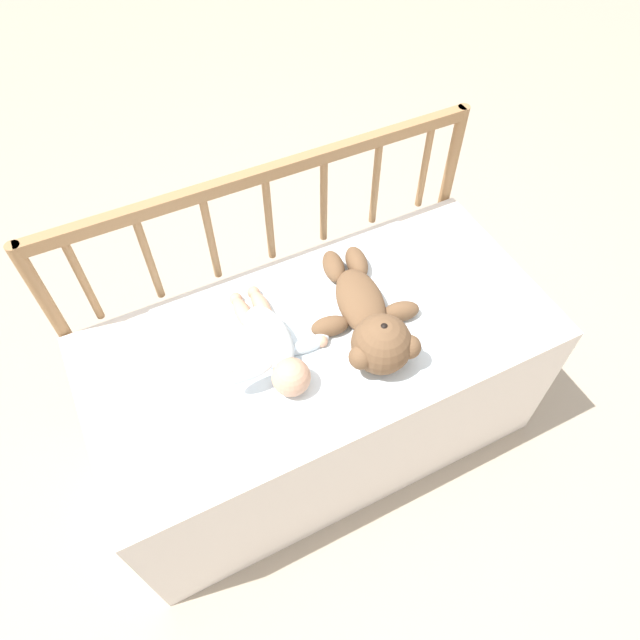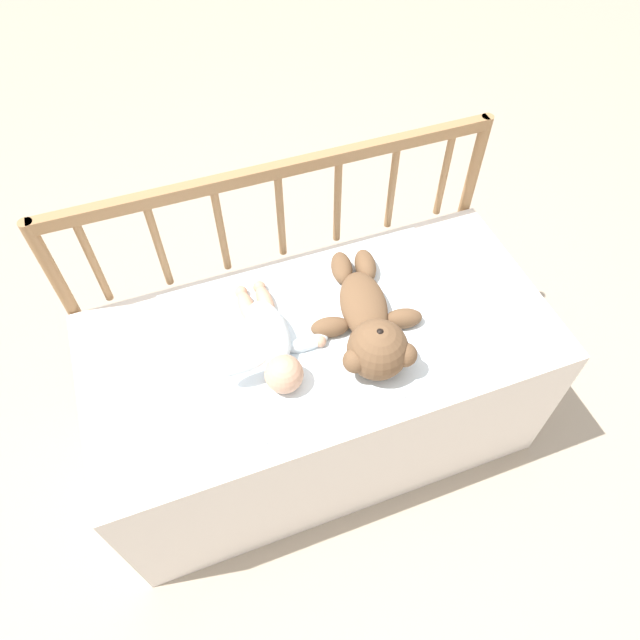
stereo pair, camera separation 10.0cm
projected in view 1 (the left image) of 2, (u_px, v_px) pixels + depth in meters
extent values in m
plane|color=tan|center=(321.00, 428.00, 2.00)|extent=(12.00, 12.00, 0.00)
cube|color=white|center=(321.00, 388.00, 1.78)|extent=(1.30, 0.63, 0.56)
cylinder|color=#997047|center=(77.00, 353.00, 1.66)|extent=(0.04, 0.04, 0.89)
cylinder|color=#997047|center=(439.00, 221.00, 2.00)|extent=(0.04, 0.04, 0.89)
cube|color=#997047|center=(264.00, 173.00, 1.49)|extent=(1.26, 0.03, 0.04)
cylinder|color=#997047|center=(84.00, 282.00, 1.48)|extent=(0.02, 0.02, 0.29)
cylinder|color=#997047|center=(149.00, 260.00, 1.53)|extent=(0.02, 0.02, 0.29)
cylinder|color=#997047|center=(211.00, 239.00, 1.58)|extent=(0.02, 0.02, 0.29)
cylinder|color=#997047|center=(269.00, 220.00, 1.62)|extent=(0.02, 0.02, 0.29)
cylinder|color=#997047|center=(324.00, 202.00, 1.67)|extent=(0.02, 0.02, 0.29)
cylinder|color=#997047|center=(375.00, 185.00, 1.72)|extent=(0.02, 0.02, 0.29)
cylinder|color=#997047|center=(424.00, 168.00, 1.76)|extent=(0.02, 0.02, 0.29)
cube|color=white|center=(322.00, 328.00, 1.57)|extent=(0.82, 0.55, 0.01)
ellipsoid|color=brown|center=(360.00, 301.00, 1.58)|extent=(0.17, 0.26, 0.08)
sphere|color=brown|center=(381.00, 344.00, 1.44)|extent=(0.16, 0.16, 0.16)
sphere|color=tan|center=(383.00, 334.00, 1.41)|extent=(0.07, 0.07, 0.07)
sphere|color=black|center=(384.00, 327.00, 1.39)|extent=(0.02, 0.02, 0.02)
sphere|color=brown|center=(409.00, 347.00, 1.43)|extent=(0.06, 0.06, 0.06)
sphere|color=brown|center=(361.00, 357.00, 1.41)|extent=(0.06, 0.06, 0.06)
ellipsoid|color=brown|center=(401.00, 311.00, 1.57)|extent=(0.12, 0.08, 0.06)
ellipsoid|color=brown|center=(330.00, 326.00, 1.54)|extent=(0.12, 0.08, 0.06)
ellipsoid|color=brown|center=(357.00, 262.00, 1.68)|extent=(0.08, 0.13, 0.06)
ellipsoid|color=brown|center=(334.00, 267.00, 1.67)|extent=(0.08, 0.13, 0.06)
ellipsoid|color=white|center=(269.00, 337.00, 1.50)|extent=(0.11, 0.22, 0.08)
sphere|color=tan|center=(291.00, 377.00, 1.42)|extent=(0.10, 0.10, 0.10)
ellipsoid|color=white|center=(309.00, 344.00, 1.52)|extent=(0.12, 0.04, 0.04)
ellipsoid|color=white|center=(250.00, 372.00, 1.39)|extent=(0.12, 0.04, 0.04)
sphere|color=tan|center=(322.00, 341.00, 1.52)|extent=(0.03, 0.03, 0.03)
sphere|color=tan|center=(233.00, 377.00, 1.45)|extent=(0.03, 0.03, 0.03)
ellipsoid|color=tan|center=(262.00, 307.00, 1.59)|extent=(0.04, 0.12, 0.04)
ellipsoid|color=tan|center=(243.00, 313.00, 1.58)|extent=(0.04, 0.12, 0.04)
sphere|color=tan|center=(254.00, 292.00, 1.62)|extent=(0.04, 0.04, 0.04)
sphere|color=tan|center=(236.00, 299.00, 1.61)|extent=(0.04, 0.04, 0.04)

